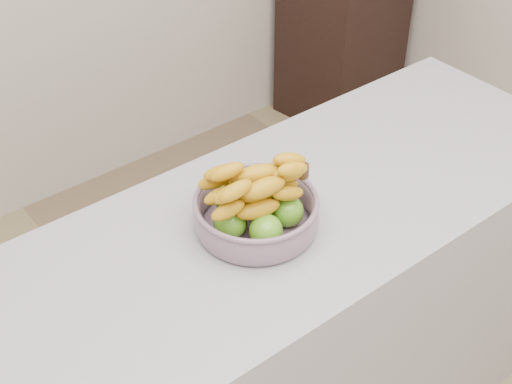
# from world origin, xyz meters

# --- Properties ---
(counter) EXTENTS (2.00, 0.60, 0.90)m
(counter) POSITION_xyz_m (0.00, 0.46, 0.45)
(counter) COLOR #A2A1A9
(counter) RESTS_ON ground
(cabinet) EXTENTS (0.58, 0.49, 0.95)m
(cabinet) POSITION_xyz_m (1.65, 1.78, 0.47)
(cabinet) COLOR black
(cabinet) RESTS_ON ground
(fruit_bowl) EXTENTS (0.28, 0.28, 0.17)m
(fruit_bowl) POSITION_xyz_m (0.06, 0.46, 0.96)
(fruit_bowl) COLOR #878EA2
(fruit_bowl) RESTS_ON counter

